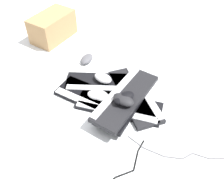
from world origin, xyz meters
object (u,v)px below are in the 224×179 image
at_px(mouse_1, 124,98).
at_px(keyboard_1, 95,99).
at_px(keyboard_2, 119,106).
at_px(mouse_6, 98,95).
at_px(keyboard_5, 125,97).
at_px(mouse_4, 116,106).
at_px(mouse_3, 87,59).
at_px(keyboard_4, 126,99).
at_px(cardboard_box, 53,27).
at_px(mouse_7, 103,78).
at_px(keyboard_3, 135,95).
at_px(mouse_0, 123,100).
at_px(keyboard_0, 105,83).
at_px(mouse_5, 124,102).
at_px(mouse_2, 100,95).

bearing_deg(mouse_1, keyboard_1, -65.75).
xyz_separation_m(keyboard_2, mouse_6, (0.07, 0.10, 0.04)).
xyz_separation_m(keyboard_5, mouse_4, (-0.03, 0.06, -0.02)).
height_order(mouse_3, mouse_4, mouse_4).
xyz_separation_m(keyboard_4, cardboard_box, (0.74, 0.32, 0.04)).
relative_size(mouse_1, mouse_3, 1.00).
relative_size(mouse_3, cardboard_box, 0.36).
bearing_deg(mouse_6, keyboard_4, -175.82).
xyz_separation_m(keyboard_2, keyboard_4, (0.02, -0.04, 0.03)).
relative_size(keyboard_2, mouse_7, 4.15).
xyz_separation_m(keyboard_3, mouse_0, (-0.10, 0.10, 0.10)).
relative_size(keyboard_0, keyboard_3, 1.03).
bearing_deg(mouse_5, keyboard_0, -81.95).
height_order(mouse_2, mouse_6, same).
relative_size(mouse_0, mouse_7, 1.00).
xyz_separation_m(mouse_0, mouse_3, (0.48, 0.11, -0.09)).
height_order(keyboard_1, mouse_1, mouse_1).
xyz_separation_m(mouse_2, mouse_4, (-0.09, -0.06, 0.00)).
relative_size(mouse_4, mouse_5, 1.00).
bearing_deg(mouse_5, keyboard_3, -148.40).
relative_size(keyboard_3, mouse_0, 4.12).
xyz_separation_m(keyboard_0, keyboard_3, (-0.13, -0.14, 0.00)).
bearing_deg(keyboard_0, mouse_1, -167.39).
bearing_deg(mouse_4, keyboard_5, 176.19).
bearing_deg(keyboard_4, keyboard_2, 110.05).
bearing_deg(keyboard_3, mouse_1, 136.77).
relative_size(mouse_2, mouse_6, 1.00).
bearing_deg(mouse_5, mouse_0, 57.67).
relative_size(keyboard_0, keyboard_1, 1.10).
distance_m(mouse_6, mouse_7, 0.14).
relative_size(keyboard_1, keyboard_4, 0.99).
bearing_deg(mouse_3, mouse_4, -133.74).
bearing_deg(keyboard_2, cardboard_box, 20.36).
xyz_separation_m(keyboard_5, cardboard_box, (0.75, 0.31, 0.01)).
relative_size(keyboard_5, mouse_4, 3.83).
relative_size(mouse_4, cardboard_box, 0.36).
bearing_deg(keyboard_0, mouse_7, 41.82).
relative_size(keyboard_5, mouse_7, 3.83).
distance_m(keyboard_0, mouse_1, 0.25).
xyz_separation_m(keyboard_4, mouse_6, (0.05, 0.14, 0.01)).
relative_size(mouse_2, mouse_3, 1.00).
height_order(keyboard_5, mouse_7, keyboard_5).
xyz_separation_m(keyboard_0, keyboard_4, (-0.17, -0.08, 0.03)).
relative_size(keyboard_2, keyboard_3, 1.01).
bearing_deg(mouse_4, mouse_5, 171.85).
bearing_deg(keyboard_3, keyboard_5, 129.32).
relative_size(keyboard_2, mouse_0, 4.15).
bearing_deg(mouse_2, mouse_4, 171.91).
xyz_separation_m(keyboard_2, keyboard_5, (-0.00, -0.03, 0.06)).
bearing_deg(keyboard_2, keyboard_0, 10.46).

